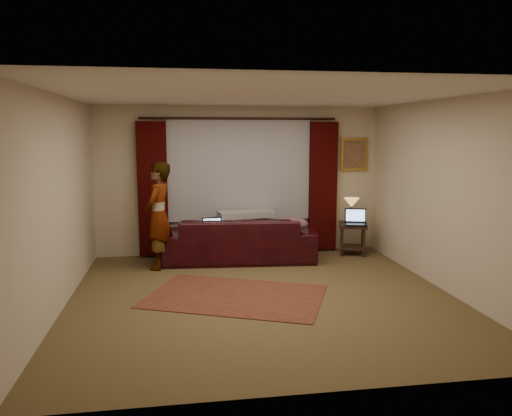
{
  "coord_description": "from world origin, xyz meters",
  "views": [
    {
      "loc": [
        -1.06,
        -6.24,
        2.14
      ],
      "look_at": [
        0.1,
        1.2,
        1.0
      ],
      "focal_mm": 35.0,
      "sensor_mm": 36.0,
      "label": 1
    }
  ],
  "objects": [
    {
      "name": "laptop_sofa",
      "position": [
        -0.51,
        1.77,
        0.63
      ],
      "size": [
        0.37,
        0.39,
        0.24
      ],
      "primitive_type": null,
      "rotation": [
        0.0,
        0.0,
        0.13
      ],
      "color": "black",
      "rests_on": "sofa"
    },
    {
      "name": "clothing_pile",
      "position": [
        0.8,
        1.74,
        0.62
      ],
      "size": [
        0.65,
        0.57,
        0.23
      ],
      "primitive_type": "ellipsoid",
      "rotation": [
        0.0,
        0.0,
        -0.35
      ],
      "color": "#714454",
      "rests_on": "sofa"
    },
    {
      "name": "tiffany_lamp",
      "position": [
        1.96,
        2.14,
        0.78
      ],
      "size": [
        0.28,
        0.28,
        0.44
      ],
      "primitive_type": null,
      "rotation": [
        0.0,
        0.0,
        -0.02
      ],
      "color": "#A78D4D",
      "rests_on": "end_table"
    },
    {
      "name": "drape_left",
      "position": [
        -1.5,
        2.39,
        1.18
      ],
      "size": [
        0.5,
        0.14,
        2.3
      ],
      "primitive_type": "cube",
      "color": "black",
      "rests_on": "floor"
    },
    {
      "name": "wall_back",
      "position": [
        0.0,
        2.5,
        1.3
      ],
      "size": [
        5.0,
        0.02,
        2.6
      ],
      "primitive_type": "cube",
      "color": "beige",
      "rests_on": "ground"
    },
    {
      "name": "throw_blanket",
      "position": [
        0.07,
        2.13,
        1.03
      ],
      "size": [
        0.99,
        0.55,
        0.11
      ],
      "primitive_type": "cube",
      "rotation": [
        0.0,
        0.0,
        0.2
      ],
      "color": "#9B9A95",
      "rests_on": "sofa"
    },
    {
      "name": "laptop_table",
      "position": [
        1.96,
        1.9,
        0.69
      ],
      "size": [
        0.47,
        0.49,
        0.27
      ],
      "primitive_type": null,
      "rotation": [
        0.0,
        0.0,
        -0.29
      ],
      "color": "black",
      "rests_on": "end_table"
    },
    {
      "name": "wall_left",
      "position": [
        -2.5,
        0.0,
        1.3
      ],
      "size": [
        0.02,
        5.0,
        2.6
      ],
      "primitive_type": "cube",
      "color": "beige",
      "rests_on": "ground"
    },
    {
      "name": "wall_front",
      "position": [
        0.0,
        -2.5,
        1.3
      ],
      "size": [
        5.0,
        0.02,
        2.6
      ],
      "primitive_type": "cube",
      "color": "beige",
      "rests_on": "ground"
    },
    {
      "name": "person",
      "position": [
        -1.38,
        1.63,
        0.85
      ],
      "size": [
        0.63,
        0.63,
        1.69
      ],
      "primitive_type": "imported",
      "rotation": [
        0.0,
        0.0,
        -1.91
      ],
      "color": "#9B9A95",
      "rests_on": "floor"
    },
    {
      "name": "sheer_curtain",
      "position": [
        0.0,
        2.44,
        1.5
      ],
      "size": [
        2.5,
        0.05,
        1.8
      ],
      "primitive_type": "cube",
      "color": "#9E9EA6",
      "rests_on": "wall_back"
    },
    {
      "name": "area_rug",
      "position": [
        -0.35,
        0.06,
        0.01
      ],
      "size": [
        2.66,
        2.26,
        0.01
      ],
      "primitive_type": "cube",
      "rotation": [
        0.0,
        0.0,
        -0.4
      ],
      "color": "brown",
      "rests_on": "floor"
    },
    {
      "name": "picture_frame",
      "position": [
        2.1,
        2.47,
        1.75
      ],
      "size": [
        0.5,
        0.04,
        0.6
      ],
      "primitive_type": "cube",
      "color": "#B48C34",
      "rests_on": "wall_back"
    },
    {
      "name": "floor",
      "position": [
        0.0,
        0.0,
        -0.01
      ],
      "size": [
        5.0,
        5.0,
        0.01
      ],
      "primitive_type": "cube",
      "color": "brown",
      "rests_on": "ground"
    },
    {
      "name": "sofa",
      "position": [
        -0.08,
        1.93,
        0.51
      ],
      "size": [
        2.6,
        1.28,
        1.02
      ],
      "primitive_type": "imported",
      "rotation": [
        0.0,
        0.0,
        3.07
      ],
      "color": "black",
      "rests_on": "floor"
    },
    {
      "name": "curtain_rod",
      "position": [
        0.0,
        2.39,
        2.38
      ],
      "size": [
        0.04,
        0.04,
        3.4
      ],
      "primitive_type": "cylinder",
      "color": "black",
      "rests_on": "wall_back"
    },
    {
      "name": "wall_right",
      "position": [
        2.5,
        0.0,
        1.3
      ],
      "size": [
        0.02,
        5.0,
        2.6
      ],
      "primitive_type": "cube",
      "color": "beige",
      "rests_on": "ground"
    },
    {
      "name": "ceiling",
      "position": [
        0.0,
        0.0,
        2.6
      ],
      "size": [
        5.0,
        5.0,
        0.02
      ],
      "primitive_type": "cube",
      "color": "silver",
      "rests_on": "ground"
    },
    {
      "name": "end_table",
      "position": [
        1.96,
        2.04,
        0.28
      ],
      "size": [
        0.61,
        0.61,
        0.56
      ],
      "primitive_type": "cube",
      "rotation": [
        0.0,
        0.0,
        -0.31
      ],
      "color": "black",
      "rests_on": "floor"
    },
    {
      "name": "drape_right",
      "position": [
        1.5,
        2.39,
        1.18
      ],
      "size": [
        0.5,
        0.14,
        2.3
      ],
      "primitive_type": "cube",
      "color": "black",
      "rests_on": "floor"
    }
  ]
}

